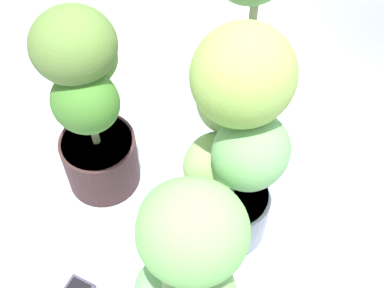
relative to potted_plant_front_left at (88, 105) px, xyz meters
The scene contains 5 objects.
ground_plane 0.52m from the potted_plant_front_left, 23.49° to the left, with size 8.00×8.00×0.00m, color silver.
potted_plant_front_left is the anchor object (origin of this frame).
potted_plant_front_right 0.58m from the potted_plant_front_left, ahead, with size 0.35×0.32×0.68m.
potted_plant_center 0.45m from the potted_plant_front_left, 34.94° to the left, with size 0.39×0.32×0.81m.
potted_plant_back_left 0.57m from the potted_plant_front_left, 91.52° to the left, with size 0.35×0.30×0.88m.
Camera 1 is at (0.67, -0.38, 1.53)m, focal length 49.55 mm.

